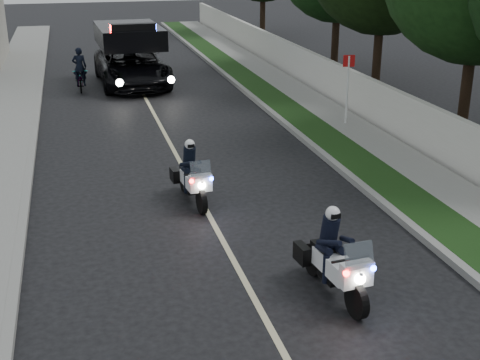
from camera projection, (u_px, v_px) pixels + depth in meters
name	position (u px, v px, depth m)	size (l,w,h in m)	color
ground	(258.00, 305.00, 11.21)	(120.00, 120.00, 0.00)	black
curb_right	(293.00, 130.00, 21.23)	(0.20, 60.00, 0.15)	gray
grass_verge	(313.00, 129.00, 21.39)	(1.20, 60.00, 0.16)	#193814
sidewalk_right	(350.00, 126.00, 21.70)	(1.40, 60.00, 0.16)	gray
property_wall	(378.00, 105.00, 21.70)	(0.22, 60.00, 1.50)	beige
curb_left	(32.00, 149.00, 19.28)	(0.20, 60.00, 0.15)	gray
lane_marking	(169.00, 142.00, 20.28)	(0.12, 50.00, 0.01)	#BFB78C
police_moto_left	(193.00, 201.00, 15.66)	(0.63, 1.80, 1.53)	white
police_moto_right	(332.00, 294.00, 11.58)	(0.68, 1.93, 1.64)	white
police_suv	(133.00, 85.00, 28.24)	(2.80, 6.05, 2.94)	black
bicycle	(82.00, 90.00, 27.20)	(0.62, 1.77, 0.92)	black
cyclist	(82.00, 90.00, 27.20)	(0.57, 0.38, 1.59)	black
sign_post	(345.00, 127.00, 21.83)	(0.39, 0.39, 2.51)	#B4110C
tree_right_b	(461.00, 130.00, 21.55)	(6.09, 6.09, 10.15)	#1B4216
tree_right_c	(375.00, 89.00, 27.48)	(6.25, 6.25, 10.41)	black
tree_right_d	(334.00, 67.00, 32.31)	(5.94, 5.94, 9.91)	#194115
tree_right_e	(262.00, 33.00, 44.12)	(5.63, 5.63, 9.39)	black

